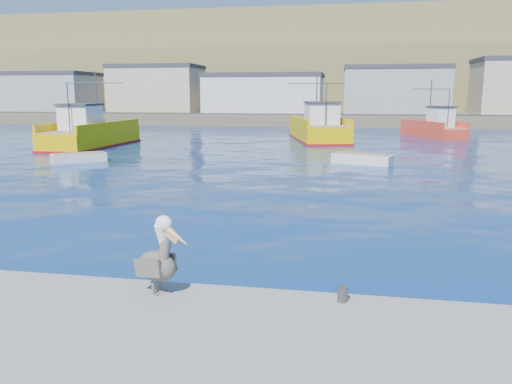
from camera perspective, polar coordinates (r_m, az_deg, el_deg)
ground at (r=13.82m, az=-2.75°, el=-7.86°), size 260.00×260.00×0.00m
dock_bollards at (r=10.36m, az=-3.78°, el=-10.67°), size 36.20×0.20×0.30m
far_shore at (r=122.05m, az=9.06°, el=13.08°), size 200.00×81.00×24.00m
trawler_yellow_a at (r=45.86m, az=-18.39°, el=6.24°), size 5.26×11.57×6.54m
trawler_yellow_b at (r=50.18m, az=7.16°, el=7.13°), size 7.00×12.82×6.63m
boat_orange at (r=56.54m, az=19.74°, el=6.94°), size 6.11×8.54×6.04m
skiff_left at (r=35.70m, az=-19.59°, el=3.63°), size 3.47×3.18×0.76m
skiff_mid at (r=33.56m, az=12.04°, el=3.64°), size 4.07×2.60×0.84m
pelican at (r=10.33m, az=-11.08°, el=-7.64°), size 1.31×0.82×1.65m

